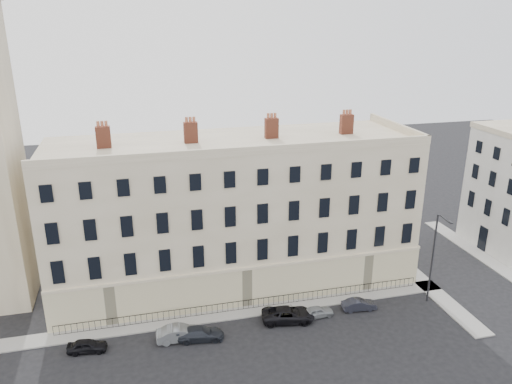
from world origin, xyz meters
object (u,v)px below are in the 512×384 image
car_d (288,314)px  car_a (87,346)px  car_c (200,334)px  streetlamp (434,255)px  car_b (180,333)px  car_f (359,305)px  car_e (317,312)px

car_d → car_a: bearing=100.1°
car_c → streetlamp: size_ratio=0.44×
car_b → car_f: 17.01m
car_a → car_e: bearing=-83.4°
car_b → car_d: 9.88m
car_f → streetlamp: 8.54m
car_a → streetlamp: streetlamp is taller
car_c → car_e: 11.05m
car_b → car_e: bearing=-87.4°
car_d → streetlamp: streetlamp is taller
car_a → car_b: bearing=-86.2°
car_c → car_d: (8.18, 0.82, 0.08)m
car_f → car_b: bearing=97.2°
car_e → car_f: 4.29m
car_c → car_d: 8.22m
streetlamp → car_d: bearing=-172.6°
car_a → car_d: car_d is taller
car_a → streetlamp: 32.24m
car_c → car_f: 15.34m
car_c → car_e: (11.02, 0.80, -0.06)m
car_e → streetlamp: size_ratio=0.34×
car_a → car_b: (7.69, -0.32, 0.12)m
car_c → car_a: bearing=93.3°
car_e → car_f: bearing=-92.8°
car_a → streetlamp: bearing=-83.9°
car_e → car_d: bearing=84.8°
car_d → car_c: bearing=105.3°
car_b → car_c: bearing=-101.1°
car_b → car_d: bearing=-86.7°
car_a → car_b: size_ratio=0.79×
car_d → car_e: (2.84, -0.02, -0.14)m
car_c → car_e: size_ratio=1.31×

